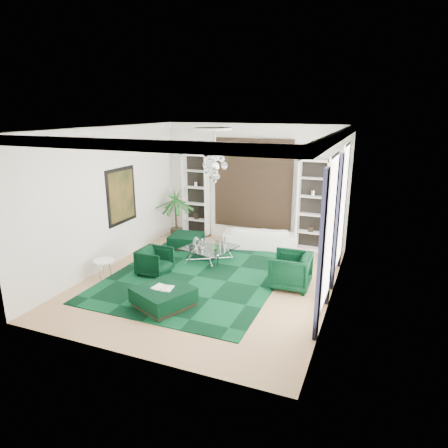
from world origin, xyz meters
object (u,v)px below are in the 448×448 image
at_px(ottoman_front, 163,297).
at_px(armchair_right, 291,271).
at_px(side_table, 104,270).
at_px(palm, 176,207).
at_px(sofa, 261,237).
at_px(armchair_left, 155,261).
at_px(coffee_table, 210,254).
at_px(ottoman_side, 186,241).

bearing_deg(ottoman_front, armchair_right, 40.38).
height_order(side_table, palm, palm).
height_order(sofa, armchair_left, armchair_left).
xyz_separation_m(armchair_left, ottoman_front, (1.12, -1.48, -0.14)).
bearing_deg(armchair_left, ottoman_front, -141.58).
bearing_deg(sofa, palm, -7.36).
distance_m(coffee_table, ottoman_side, 1.44).
distance_m(armchair_left, armchair_right, 3.55).
bearing_deg(coffee_table, ottoman_side, 144.57).
xyz_separation_m(armchair_right, coffee_table, (-2.53, 0.83, -0.22)).
distance_m(coffee_table, ottoman_front, 2.86).
relative_size(coffee_table, ottoman_side, 1.34).
height_order(armchair_left, armchair_right, armchair_right).
height_order(armchair_left, side_table, armchair_left).
xyz_separation_m(sofa, ottoman_front, (-0.85, -4.58, -0.11)).
bearing_deg(coffee_table, side_table, -133.53).
xyz_separation_m(armchair_right, ottoman_front, (-2.38, -2.02, -0.22)).
relative_size(ottoman_side, ottoman_front, 0.85).
height_order(armchair_right, coffee_table, armchair_right).
relative_size(armchair_right, side_table, 1.86).
xyz_separation_m(sofa, armchair_right, (1.53, -2.56, 0.10)).
distance_m(armchair_right, side_table, 4.73).
bearing_deg(armchair_left, side_table, 127.04).
bearing_deg(palm, coffee_table, -38.42).
distance_m(sofa, armchair_right, 2.98).
xyz_separation_m(armchair_left, side_table, (-1.04, -0.75, -0.11)).
bearing_deg(armchair_right, ottoman_front, -51.40).
relative_size(armchair_left, side_table, 1.52).
height_order(armchair_left, ottoman_front, armchair_left).
xyz_separation_m(coffee_table, ottoman_front, (0.15, -2.86, 0.00)).
xyz_separation_m(armchair_right, side_table, (-4.55, -1.29, -0.19)).
relative_size(armchair_right, ottoman_side, 1.02).
relative_size(armchair_right, ottoman_front, 0.87).
xyz_separation_m(armchair_right, ottoman_side, (-3.70, 1.67, -0.23)).
bearing_deg(side_table, palm, 87.70).
bearing_deg(armchair_left, sofa, -31.18).
bearing_deg(armchair_right, ottoman_side, -116.04).
bearing_deg(palm, ottoman_side, -42.97).
bearing_deg(ottoman_side, sofa, 22.27).
distance_m(side_table, palm, 3.71).
relative_size(coffee_table, side_table, 2.45).
bearing_deg(palm, sofa, 4.81).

